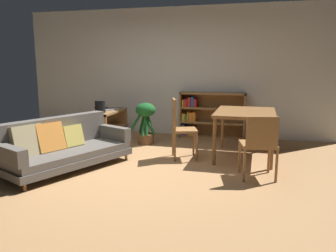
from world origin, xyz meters
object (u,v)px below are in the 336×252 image
at_px(media_console, 107,126).
at_px(open_laptop, 108,109).
at_px(potted_floor_plant, 145,119).
at_px(desk_speaker, 100,107).
at_px(dining_table, 245,116).
at_px(dining_chair_far, 180,126).
at_px(dining_chair_near, 259,143).
at_px(fabric_couch, 61,146).
at_px(bookshelf, 208,115).

height_order(media_console, open_laptop, open_laptop).
bearing_deg(potted_floor_plant, desk_speaker, -167.03).
xyz_separation_m(dining_table, dining_chair_far, (-1.01, -0.34, -0.15)).
height_order(media_console, dining_chair_near, dining_chair_near).
relative_size(open_laptop, potted_floor_plant, 0.55).
distance_m(potted_floor_plant, dining_table, 1.95).
height_order(potted_floor_plant, dining_chair_near, dining_chair_near).
distance_m(open_laptop, dining_table, 2.86).
height_order(fabric_couch, media_console, fabric_couch).
height_order(dining_chair_near, bookshelf, bookshelf).
distance_m(fabric_couch, dining_chair_near, 2.83).
bearing_deg(dining_table, potted_floor_plant, 165.83).
relative_size(open_laptop, dining_chair_near, 0.50).
xyz_separation_m(dining_chair_far, bookshelf, (0.19, 1.74, -0.08)).
bearing_deg(dining_chair_far, media_console, 152.67).
bearing_deg(dining_table, bookshelf, 120.36).
xyz_separation_m(media_console, dining_table, (2.73, -0.55, 0.40)).
bearing_deg(dining_chair_far, fabric_couch, -148.19).
distance_m(dining_chair_near, dining_chair_far, 1.43).
xyz_separation_m(dining_chair_near, dining_chair_far, (-1.24, 0.71, 0.04)).
relative_size(desk_speaker, bookshelf, 0.17).
bearing_deg(bookshelf, dining_table, -59.64).
distance_m(open_laptop, potted_floor_plant, 0.93).
xyz_separation_m(fabric_couch, desk_speaker, (-0.15, 1.59, 0.39)).
height_order(fabric_couch, dining_chair_far, dining_chair_far).
bearing_deg(desk_speaker, open_laptop, 96.16).
relative_size(open_laptop, desk_speaker, 1.89).
bearing_deg(fabric_couch, media_console, 94.75).
bearing_deg(open_laptop, desk_speaker, -83.84).
bearing_deg(bookshelf, potted_floor_plant, -139.09).
distance_m(dining_chair_far, bookshelf, 1.75).
bearing_deg(dining_chair_near, media_console, 151.71).
height_order(media_console, dining_chair_far, dining_chair_far).
height_order(dining_chair_far, bookshelf, dining_chair_far).
bearing_deg(bookshelf, desk_speaker, -149.69).
xyz_separation_m(potted_floor_plant, bookshelf, (1.06, 0.92, -0.01)).
bearing_deg(dining_chair_near, dining_chair_far, 150.40).
bearing_deg(dining_chair_far, dining_chair_near, -29.60).
bearing_deg(dining_table, desk_speaker, 174.13).
relative_size(media_console, dining_chair_near, 1.21).
xyz_separation_m(open_laptop, bookshelf, (1.96, 0.69, -0.16)).
bearing_deg(potted_floor_plant, media_console, 174.90).
relative_size(open_laptop, bookshelf, 0.33).
bearing_deg(desk_speaker, potted_floor_plant, 12.97).
height_order(open_laptop, bookshelf, bookshelf).
height_order(desk_speaker, dining_table, desk_speaker).
bearing_deg(open_laptop, media_console, -75.66).
xyz_separation_m(media_console, desk_speaker, (0.01, -0.27, 0.43)).
relative_size(media_console, open_laptop, 2.39).
distance_m(desk_speaker, dining_chair_far, 1.84).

